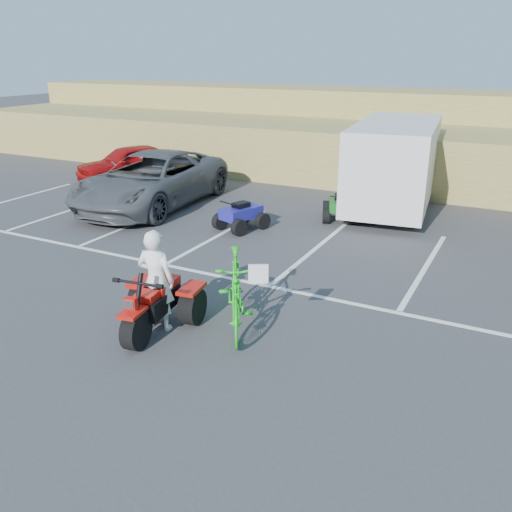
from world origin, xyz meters
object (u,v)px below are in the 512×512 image
at_px(cargo_trailer, 395,163).
at_px(quad_atv_blue, 241,229).
at_px(grey_pickup, 152,180).
at_px(red_trike_atv, 155,331).
at_px(quad_atv_green, 339,219).
at_px(rider, 156,280).
at_px(green_dirt_bike, 236,292).
at_px(red_car, 129,163).

bearing_deg(cargo_trailer, quad_atv_blue, -133.98).
height_order(grey_pickup, cargo_trailer, cargo_trailer).
bearing_deg(red_trike_atv, quad_atv_green, 76.97).
xyz_separation_m(red_trike_atv, rider, (-0.02, 0.15, 0.91)).
height_order(rider, cargo_trailer, cargo_trailer).
distance_m(rider, cargo_trailer, 10.01).
xyz_separation_m(green_dirt_bike, quad_atv_blue, (-2.69, 5.10, -0.69)).
bearing_deg(quad_atv_green, red_car, 151.09).
xyz_separation_m(green_dirt_bike, grey_pickup, (-6.40, 5.98, 0.15)).
bearing_deg(red_trike_atv, grey_pickup, 118.83).
xyz_separation_m(rider, quad_atv_green, (0.62, 7.88, -0.91)).
bearing_deg(red_car, quad_atv_blue, -0.05).
xyz_separation_m(grey_pickup, quad_atv_blue, (3.70, -0.88, -0.84)).
distance_m(red_trike_atv, cargo_trailer, 10.24).
distance_m(red_trike_atv, grey_pickup, 8.58).
bearing_deg(green_dirt_bike, quad_atv_blue, 88.40).
height_order(rider, quad_atv_blue, rider).
xyz_separation_m(green_dirt_bike, red_car, (-9.46, 8.55, -0.02)).
xyz_separation_m(red_trike_atv, red_car, (-8.27, 9.34, 0.68)).
bearing_deg(rider, red_car, -56.86).
xyz_separation_m(red_car, quad_atv_green, (8.87, -1.32, -0.68)).
height_order(green_dirt_bike, grey_pickup, grey_pickup).
distance_m(grey_pickup, quad_atv_blue, 3.90).
relative_size(green_dirt_bike, red_car, 0.58).
relative_size(green_dirt_bike, quad_atv_green, 1.80).
bearing_deg(green_dirt_bike, red_car, 108.41).
xyz_separation_m(rider, grey_pickup, (-5.18, 6.62, -0.08)).
bearing_deg(cargo_trailer, red_trike_atv, -106.02).
bearing_deg(green_dirt_bike, grey_pickup, 107.48).
relative_size(rider, green_dirt_bike, 0.79).
relative_size(cargo_trailer, quad_atv_blue, 4.51).
xyz_separation_m(grey_pickup, cargo_trailer, (6.84, 3.24, 0.60)).
xyz_separation_m(red_trike_atv, cargo_trailer, (1.63, 10.01, 1.44)).
xyz_separation_m(grey_pickup, red_car, (-3.06, 2.58, -0.16)).
distance_m(green_dirt_bike, quad_atv_green, 7.29).
bearing_deg(grey_pickup, cargo_trailer, 21.25).
height_order(grey_pickup, red_car, grey_pickup).
bearing_deg(green_dirt_bike, rider, 178.36).
xyz_separation_m(cargo_trailer, quad_atv_green, (-1.03, -1.98, -1.44)).
bearing_deg(red_car, red_trike_atv, -21.47).
distance_m(rider, quad_atv_blue, 5.99).
distance_m(rider, grey_pickup, 8.40).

